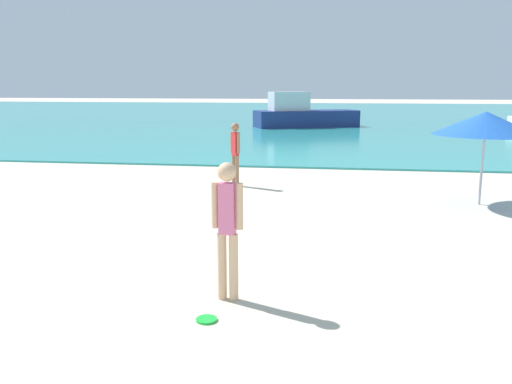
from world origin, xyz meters
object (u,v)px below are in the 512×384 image
person_distant (235,150)px  person_standing (227,223)px  beach_umbrella (486,123)px  boat_far (302,115)px  frisbee (207,320)px

person_distant → person_standing: bearing=144.6°
person_standing → beach_umbrella: 7.26m
boat_far → beach_umbrella: bearing=-99.4°
person_distant → beach_umbrella: size_ratio=0.74×
frisbee → beach_umbrella: beach_umbrella is taller
person_distant → beach_umbrella: bearing=-149.2°
frisbee → person_distant: (-1.17, 7.80, 0.88)m
person_standing → person_distant: size_ratio=1.04×
frisbee → beach_umbrella: bearing=56.1°
boat_far → beach_umbrella: boat_far is taller
beach_umbrella → person_distant: bearing=166.3°
boat_far → beach_umbrella: size_ratio=2.98×
frisbee → person_distant: person_distant is taller
boat_far → frisbee: bearing=-111.9°
frisbee → beach_umbrella: 7.97m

